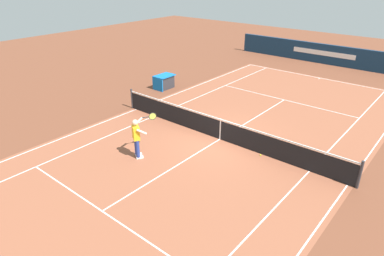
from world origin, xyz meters
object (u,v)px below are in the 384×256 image
(tennis_player_near, at_px, (137,136))
(tennis_ball, at_px, (261,155))
(tennis_net, at_px, (220,129))
(equipment_cart_tarped, at_px, (164,82))

(tennis_player_near, distance_m, tennis_ball, 5.03)
(tennis_player_near, bearing_deg, tennis_net, 154.10)
(equipment_cart_tarped, bearing_deg, tennis_ball, 67.78)
(tennis_net, height_order, tennis_player_near, tennis_player_near)
(tennis_net, xyz_separation_m, tennis_ball, (0.16, 2.12, -0.46))
(tennis_ball, distance_m, equipment_cart_tarped, 9.59)
(tennis_net, xyz_separation_m, equipment_cart_tarped, (-3.47, -6.75, -0.05))
(tennis_ball, bearing_deg, tennis_player_near, -49.47)
(tennis_player_near, xyz_separation_m, equipment_cart_tarped, (-6.84, -5.11, -0.49))
(equipment_cart_tarped, bearing_deg, tennis_player_near, 36.79)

